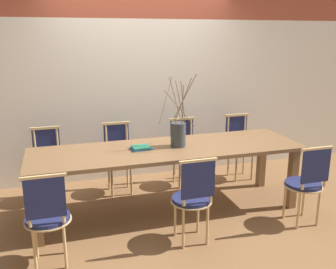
# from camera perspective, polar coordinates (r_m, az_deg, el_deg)

# --- Properties ---
(ground_plane) EXTENTS (16.00, 16.00, 0.00)m
(ground_plane) POSITION_cam_1_polar(r_m,az_deg,el_deg) (4.43, 0.00, -11.46)
(ground_plane) COLOR brown
(wall_rear) EXTENTS (12.00, 0.06, 3.20)m
(wall_rear) POSITION_cam_1_polar(r_m,az_deg,el_deg) (5.19, -4.15, 10.83)
(wall_rear) COLOR beige
(wall_rear) RESTS_ON ground_plane
(dining_table) EXTENTS (3.02, 0.89, 0.76)m
(dining_table) POSITION_cam_1_polar(r_m,az_deg,el_deg) (4.17, 0.00, -3.15)
(dining_table) COLOR brown
(dining_table) RESTS_ON ground_plane
(chair_near_leftend) EXTENTS (0.40, 0.40, 0.89)m
(chair_near_leftend) POSITION_cam_1_polar(r_m,az_deg,el_deg) (3.40, -17.91, -11.60)
(chair_near_leftend) COLOR #1E234C
(chair_near_leftend) RESTS_ON ground_plane
(chair_near_left) EXTENTS (0.40, 0.40, 0.89)m
(chair_near_left) POSITION_cam_1_polar(r_m,az_deg,el_deg) (3.60, 3.85, -9.33)
(chair_near_left) COLOR #1E234C
(chair_near_left) RESTS_ON ground_plane
(chair_near_center) EXTENTS (0.40, 0.40, 0.89)m
(chair_near_center) POSITION_cam_1_polar(r_m,az_deg,el_deg) (4.19, 20.35, -6.68)
(chair_near_center) COLOR #1E234C
(chair_near_center) RESTS_ON ground_plane
(chair_far_leftend) EXTENTS (0.40, 0.40, 0.89)m
(chair_far_leftend) POSITION_cam_1_polar(r_m,az_deg,el_deg) (4.76, -17.87, -3.89)
(chair_far_leftend) COLOR #1E234C
(chair_far_leftend) RESTS_ON ground_plane
(chair_far_left) EXTENTS (0.40, 0.40, 0.89)m
(chair_far_left) POSITION_cam_1_polar(r_m,az_deg,el_deg) (4.81, -7.55, -3.07)
(chair_far_left) COLOR #1E234C
(chair_far_left) RESTS_ON ground_plane
(chair_far_center) EXTENTS (0.40, 0.40, 0.89)m
(chair_far_center) POSITION_cam_1_polar(r_m,az_deg,el_deg) (5.02, 2.53, -2.17)
(chair_far_center) COLOR #1E234C
(chair_far_center) RESTS_ON ground_plane
(chair_far_right) EXTENTS (0.40, 0.40, 0.89)m
(chair_far_right) POSITION_cam_1_polar(r_m,az_deg,el_deg) (5.35, 10.83, -1.37)
(chair_far_right) COLOR #1E234C
(chair_far_right) RESTS_ON ground_plane
(vase_centerpiece) EXTENTS (0.43, 0.42, 0.80)m
(vase_centerpiece) POSITION_cam_1_polar(r_m,az_deg,el_deg) (4.15, 1.56, 0.15)
(vase_centerpiece) COLOR #33383D
(vase_centerpiece) RESTS_ON dining_table
(book_stack) EXTENTS (0.24, 0.18, 0.04)m
(book_stack) POSITION_cam_1_polar(r_m,az_deg,el_deg) (4.08, -4.14, -2.04)
(book_stack) COLOR #234C8C
(book_stack) RESTS_ON dining_table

